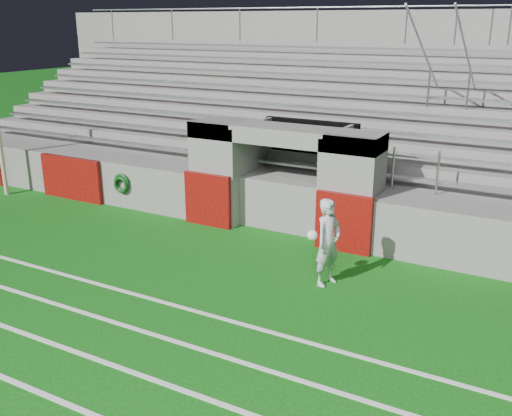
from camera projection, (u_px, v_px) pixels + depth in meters
The scene contains 4 objects.
ground at pixel (204, 284), 11.26m from camera, with size 90.00×90.00×0.00m, color #0E550F.
stadium_structure at pixel (346, 140), 17.45m from camera, with size 26.00×8.48×5.42m.
goalkeeper_with_ball at pixel (328, 242), 11.03m from camera, with size 0.70×0.73×1.75m.
hose_coil at pixel (121, 184), 15.57m from camera, with size 0.52×0.14×0.55m.
Camera 1 is at (5.80, -8.50, 4.94)m, focal length 40.00 mm.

